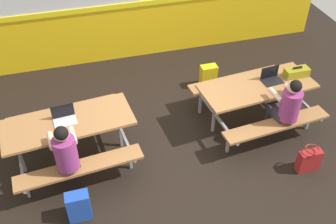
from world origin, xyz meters
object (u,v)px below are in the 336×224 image
(laptop_dark, at_px, (271,78))
(backpack_dark, at_px, (208,76))
(student_nearer, at_px, (65,152))
(toolbox_grey, at_px, (297,72))
(laptop_silver, at_px, (64,118))
(satchel_spare, at_px, (79,206))
(tote_bag_bright, at_px, (309,160))
(picnic_table_left, at_px, (69,130))
(picnic_table_right, at_px, (256,94))
(student_further, at_px, (287,105))

(laptop_dark, height_order, backpack_dark, laptop_dark)
(student_nearer, bearing_deg, toolbox_grey, 10.70)
(laptop_silver, distance_m, satchel_spare, 1.27)
(student_nearer, distance_m, laptop_dark, 3.40)
(laptop_dark, xyz_separation_m, tote_bag_bright, (0.05, -1.30, -0.59))
(laptop_dark, bearing_deg, picnic_table_left, -177.55)
(picnic_table_right, xyz_separation_m, laptop_dark, (0.26, 0.06, 0.21))
(student_nearer, bearing_deg, backpack_dark, 33.81)
(picnic_table_left, distance_m, backpack_dark, 2.90)
(picnic_table_right, distance_m, toolbox_grey, 0.76)
(laptop_dark, relative_size, toolbox_grey, 0.85)
(picnic_table_left, distance_m, tote_bag_bright, 3.52)
(picnic_table_left, bearing_deg, tote_bag_bright, -19.43)
(picnic_table_left, xyz_separation_m, picnic_table_right, (2.98, 0.07, 0.00))
(picnic_table_right, distance_m, student_nearer, 3.13)
(picnic_table_left, bearing_deg, student_further, -8.21)
(picnic_table_left, distance_m, student_nearer, 0.59)
(backpack_dark, bearing_deg, picnic_table_right, -71.99)
(picnic_table_left, distance_m, toolbox_grey, 3.71)
(laptop_dark, bearing_deg, laptop_silver, -178.18)
(laptop_silver, relative_size, laptop_dark, 1.00)
(tote_bag_bright, bearing_deg, picnic_table_right, 104.19)
(student_nearer, bearing_deg, tote_bag_bright, -10.01)
(student_further, bearing_deg, satchel_spare, -168.90)
(picnic_table_right, height_order, laptop_dark, laptop_dark)
(student_nearer, bearing_deg, picnic_table_left, 82.16)
(tote_bag_bright, relative_size, satchel_spare, 0.98)
(student_nearer, height_order, satchel_spare, student_nearer)
(student_further, xyz_separation_m, backpack_dark, (-0.60, 1.69, -0.49))
(laptop_dark, distance_m, backpack_dark, 1.39)
(satchel_spare, bearing_deg, picnic_table_left, 88.46)
(picnic_table_right, relative_size, laptop_dark, 5.60)
(picnic_table_left, distance_m, satchel_spare, 1.15)
(picnic_table_left, distance_m, picnic_table_right, 2.98)
(picnic_table_right, bearing_deg, laptop_dark, 13.69)
(student_further, height_order, tote_bag_bright, student_further)
(student_nearer, height_order, tote_bag_bright, student_nearer)
(student_further, height_order, laptop_dark, student_further)
(backpack_dark, bearing_deg, satchel_spare, -138.55)
(student_further, distance_m, tote_bag_bright, 0.87)
(picnic_table_left, bearing_deg, satchel_spare, -91.54)
(picnic_table_left, relative_size, laptop_silver, 5.60)
(backpack_dark, bearing_deg, toolbox_grey, -44.87)
(satchel_spare, bearing_deg, student_further, 11.10)
(student_further, xyz_separation_m, laptop_silver, (-3.24, 0.50, 0.08))
(student_nearer, bearing_deg, laptop_dark, 12.00)
(student_nearer, relative_size, laptop_silver, 3.55)
(picnic_table_right, distance_m, backpack_dark, 1.27)
(toolbox_grey, distance_m, backpack_dark, 1.65)
(picnic_table_right, height_order, student_further, student_further)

